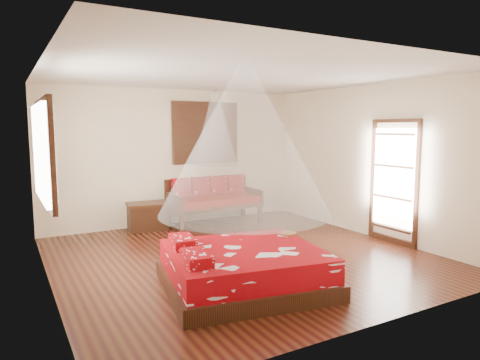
# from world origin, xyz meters

# --- Properties ---
(room) EXTENTS (5.54, 5.54, 2.84)m
(room) POSITION_xyz_m (0.00, 0.00, 1.40)
(room) COLOR black
(room) RESTS_ON ground
(bed) EXTENTS (2.22, 2.07, 0.63)m
(bed) POSITION_xyz_m (-0.63, -1.19, 0.25)
(bed) COLOR black
(bed) RESTS_ON floor
(daybed) EXTENTS (1.91, 0.85, 0.97)m
(daybed) POSITION_xyz_m (0.67, 2.39, 0.52)
(daybed) COLOR black
(daybed) RESTS_ON floor
(storage_chest) EXTENTS (0.85, 0.67, 0.54)m
(storage_chest) POSITION_xyz_m (-0.73, 2.45, 0.27)
(storage_chest) COLOR black
(storage_chest) RESTS_ON floor
(shutter_panel) EXTENTS (1.52, 0.06, 1.32)m
(shutter_panel) POSITION_xyz_m (0.67, 2.72, 1.90)
(shutter_panel) COLOR black
(shutter_panel) RESTS_ON wall_back
(window_left) EXTENTS (0.10, 1.74, 1.34)m
(window_left) POSITION_xyz_m (-2.71, 0.20, 1.70)
(window_left) COLOR black
(window_left) RESTS_ON wall_left
(glazed_door) EXTENTS (0.08, 1.02, 2.16)m
(glazed_door) POSITION_xyz_m (2.72, -0.60, 1.07)
(glazed_door) COLOR black
(glazed_door) RESTS_ON floor
(wine_tray) EXTENTS (0.24, 0.24, 0.19)m
(wine_tray) POSITION_xyz_m (0.29, -0.87, 0.55)
(wine_tray) COLOR brown
(wine_tray) RESTS_ON bed
(mosquito_net_main) EXTENTS (2.12, 2.12, 1.80)m
(mosquito_net_main) POSITION_xyz_m (-0.62, -1.19, 1.85)
(mosquito_net_main) COLOR white
(mosquito_net_main) RESTS_ON ceiling
(mosquito_net_daybed) EXTENTS (0.90, 0.90, 1.50)m
(mosquito_net_daybed) POSITION_xyz_m (0.67, 2.25, 2.00)
(mosquito_net_daybed) COLOR white
(mosquito_net_daybed) RESTS_ON ceiling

